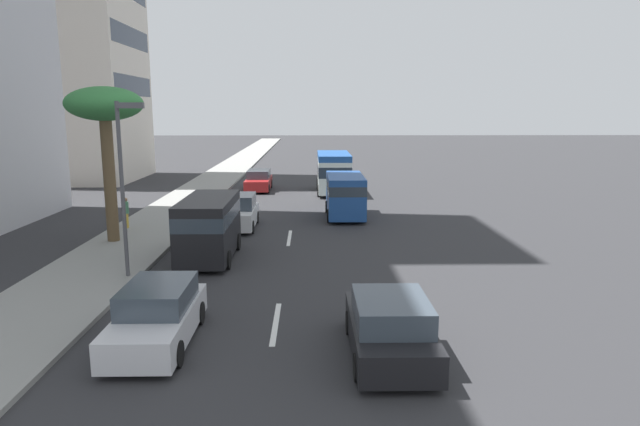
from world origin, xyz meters
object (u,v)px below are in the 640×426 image
van_sixth (345,193)px  pedestrian_mid_block (126,212)px  minibus_second (334,171)px  car_seventh (238,212)px  van_lead (209,225)px  palm_tree (105,110)px  car_fifth (390,328)px  car_third (259,181)px  car_fourth (157,316)px  street_lamp (124,169)px

van_sixth → pedestrian_mid_block: bearing=106.7°
minibus_second → car_seventh: bearing=156.0°
van_lead → palm_tree: bearing=-119.2°
car_fifth → car_third: bearing=11.4°
palm_tree → van_lead: bearing=-119.2°
palm_tree → car_fourth: bearing=-155.6°
car_third → van_lead: bearing=-0.6°
car_third → palm_tree: bearing=-16.6°
car_third → pedestrian_mid_block: bearing=-20.5°
car_seventh → palm_tree: bearing=-57.4°
palm_tree → car_fifth: bearing=-137.4°
van_sixth → palm_tree: size_ratio=0.70×
pedestrian_mid_block → street_lamp: (-8.21, -2.81, 3.01)m
minibus_second → car_third: size_ratio=1.29×
pedestrian_mid_block → palm_tree: 5.70m
car_third → street_lamp: 22.86m
pedestrian_mid_block → palm_tree: palm_tree is taller
minibus_second → car_fifth: bearing=-179.5°
car_fourth → van_sixth: (17.06, -5.95, 0.64)m
van_lead → street_lamp: 4.42m
minibus_second → van_sixth: 9.43m
car_fourth → van_sixth: 18.08m
car_fourth → car_third: bearing=179.8°
palm_tree → minibus_second: bearing=-34.5°
car_fourth → street_lamp: size_ratio=0.70×
car_fifth → palm_tree: (11.87, 10.90, 5.24)m
minibus_second → palm_tree: size_ratio=0.88×
car_fifth → street_lamp: size_ratio=0.69×
car_third → street_lamp: size_ratio=0.76×
palm_tree → car_seventh: bearing=-57.4°
van_lead → van_sixth: (8.81, -6.07, -0.06)m
van_lead → car_fifth: 10.99m
minibus_second → palm_tree: bearing=145.5°
car_seventh → palm_tree: palm_tree is taller
van_lead → van_sixth: van_lead is taller
minibus_second → car_seventh: minibus_second is taller
palm_tree → street_lamp: palm_tree is taller
car_fourth → car_fifth: bearing=81.4°
car_third → van_sixth: (-10.91, -5.87, 0.64)m
car_third → car_seventh: size_ratio=1.15×
car_third → van_sixth: bearing=28.3°
van_sixth → car_fourth: bearing=160.8°
car_fifth → van_lead: bearing=33.5°
car_fourth → street_lamp: bearing=-156.0°
car_seventh → van_lead: bearing=-3.8°
minibus_second → car_seventh: 13.34m
pedestrian_mid_block → car_fifth: bearing=9.2°
pedestrian_mid_block → street_lamp: 9.19m
van_sixth → pedestrian_mid_block: (-3.36, 11.21, -0.39)m
car_fourth → street_lamp: street_lamp is taller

